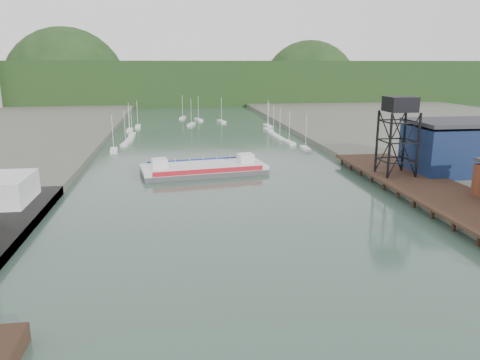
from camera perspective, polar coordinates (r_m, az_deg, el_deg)
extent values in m
cube|color=black|center=(92.76, 22.91, -1.28)|extent=(14.00, 70.00, 0.50)
cylinder|color=black|center=(90.13, 19.57, -2.12)|extent=(0.60, 0.60, 2.20)
cylinder|color=black|center=(96.23, 25.92, -1.74)|extent=(0.60, 0.60, 2.20)
cylinder|color=black|center=(97.59, 17.79, 3.95)|extent=(0.50, 0.50, 13.00)
cylinder|color=black|center=(100.34, 20.89, 3.96)|extent=(0.50, 0.50, 13.00)
cylinder|color=black|center=(102.94, 16.36, 4.55)|extent=(0.50, 0.50, 13.00)
cylinder|color=black|center=(105.55, 19.34, 4.55)|extent=(0.50, 0.50, 13.00)
cube|color=black|center=(100.60, 18.95, 8.75)|extent=(5.50, 5.50, 3.00)
cube|color=#0D193D|center=(111.05, 25.01, 3.38)|extent=(20.00, 14.00, 10.00)
cube|color=#2D2D33|center=(110.24, 25.32, 6.39)|extent=(20.50, 14.50, 0.80)
cube|color=silver|center=(138.57, -15.13, 3.47)|extent=(2.67, 7.65, 0.90)
cube|color=silver|center=(149.49, -13.76, 4.30)|extent=(2.81, 7.67, 0.90)
cube|color=silver|center=(158.15, -13.26, 4.85)|extent=(2.35, 7.59, 0.90)
cube|color=silver|center=(167.93, -13.01, 5.38)|extent=(2.01, 7.50, 0.90)
cube|color=silver|center=(180.16, -13.29, 5.94)|extent=(2.00, 7.50, 0.90)
cube|color=silver|center=(189.69, -12.34, 6.38)|extent=(2.16, 7.54, 0.90)
cube|color=silver|center=(138.03, 7.99, 3.78)|extent=(2.53, 7.62, 0.90)
cube|color=silver|center=(148.40, 5.99, 4.56)|extent=(2.76, 7.67, 0.90)
cube|color=silver|center=(156.60, 4.86, 5.09)|extent=(2.22, 7.56, 0.90)
cube|color=silver|center=(165.23, 4.10, 5.57)|extent=(2.18, 7.54, 0.90)
cube|color=silver|center=(176.06, 3.47, 6.10)|extent=(2.46, 7.61, 0.90)
cube|color=silver|center=(187.75, 3.39, 6.60)|extent=(2.48, 7.61, 0.90)
cube|color=silver|center=(193.11, -5.95, 6.76)|extent=(3.78, 7.76, 0.90)
cube|color=silver|center=(201.95, -2.27, 7.14)|extent=(3.31, 7.74, 0.90)
cube|color=silver|center=(209.15, -5.07, 7.34)|extent=(3.76, 7.76, 0.90)
cube|color=silver|center=(216.85, -6.99, 7.53)|extent=(3.40, 7.74, 0.90)
cube|color=#193216|center=(331.84, -6.45, 11.80)|extent=(500.00, 120.00, 28.00)
sphere|color=#193216|center=(339.09, -20.30, 10.40)|extent=(80.00, 80.00, 80.00)
sphere|color=#193216|center=(356.37, 8.41, 10.92)|extent=(70.00, 70.00, 70.00)
cube|color=#48494B|center=(107.78, -4.44, 1.10)|extent=(29.35, 15.35, 1.12)
cube|color=silver|center=(107.56, -4.45, 1.62)|extent=(29.35, 15.35, 0.89)
cube|color=red|center=(102.13, -3.76, 1.09)|extent=(24.34, 3.94, 1.01)
cube|color=navy|center=(112.91, -5.08, 2.32)|extent=(24.34, 3.94, 1.01)
cube|color=silver|center=(105.62, -9.80, 1.97)|extent=(3.83, 3.83, 2.24)
cube|color=silver|center=(109.83, 0.68, 2.64)|extent=(3.83, 3.83, 2.24)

